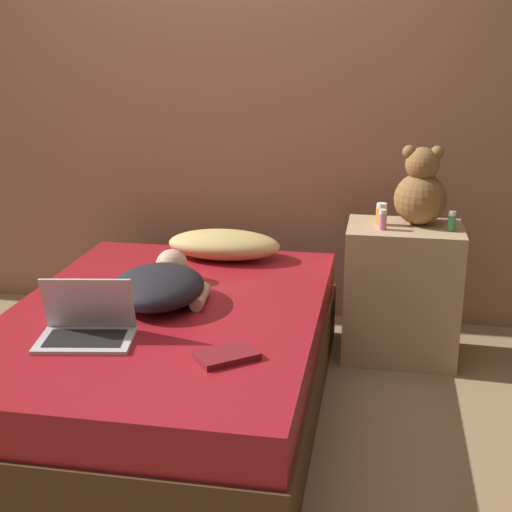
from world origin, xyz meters
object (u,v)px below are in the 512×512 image
Objects in this scene: pillow at (224,245)px; person_lying at (160,285)px; teddy_bear at (421,190)px; book at (227,356)px; bottle_pink at (383,220)px; laptop at (87,326)px; bottle_green at (452,221)px; bottle_orange at (381,214)px.

pillow is 0.92× the size of person_lying.
teddy_bear reaches higher than book.
bottle_pink is at bearing -7.24° from pillow.
book is (-0.52, -1.07, -0.25)m from bottle_pink.
laptop is 3.96× the size of bottle_pink.
bottle_pink is 1.21m from book.
bottle_green is 0.33m from bottle_orange.
bottle_green is at bearing -9.84° from bottle_orange.
bottle_orange is (0.79, -0.01, 0.20)m from pillow.
pillow is 5.43× the size of bottle_orange.
bottle_green is 1.41m from book.
pillow is 5.95× the size of bottle_pink.
bottle_orange reaches higher than person_lying.
person_lying is 1.64× the size of laptop.
pillow is 1.14m from bottle_green.
laptop is 1.72m from teddy_bear.
book is at bearing -120.15° from teddy_bear.
bottle_orange is at bearing 170.16° from bottle_green.
bottle_green reaches higher than person_lying.
laptop reaches higher than person_lying.
teddy_bear is (1.10, 0.69, 0.31)m from person_lying.
pillow is 1.02m from teddy_bear.
book is (-0.70, -1.20, -0.37)m from teddy_bear.
pillow is 0.83m from bottle_pink.
bottle_orange is at bearing 94.43° from bottle_pink.
person_lying is (-0.13, -0.66, 0.00)m from pillow.
person_lying is 0.46m from laptop.
teddy_bear is at bearing 38.08° from bottle_pink.
teddy_bear is 0.22m from bottle_green.
laptop reaches higher than pillow.
laptop is at bearing -138.06° from teddy_bear.
bottle_green is at bearing 26.46° from laptop.
person_lying is 1.40m from bottle_green.
person_lying is 2.54× the size of book.
bottle_orange is at bearing 35.49° from laptop.
book is at bearing -56.91° from person_lying.
bottle_pink reaches higher than laptop.
laptop is 3.61× the size of bottle_orange.
bottle_green is (1.40, 1.02, 0.21)m from laptop.
bottle_pink is at bearing 25.44° from person_lying.
pillow is 1.13m from laptop.
bottle_green is 0.38× the size of book.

